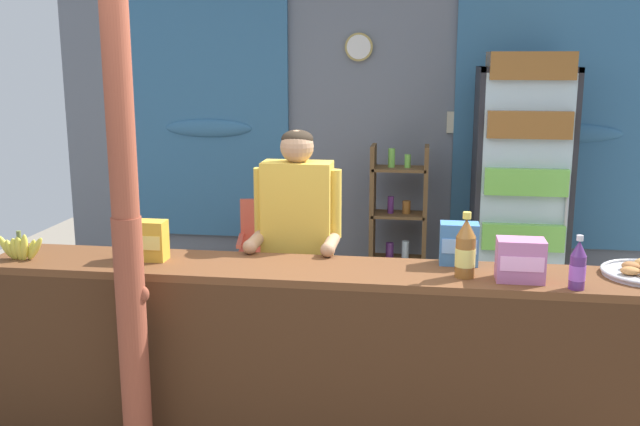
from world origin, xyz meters
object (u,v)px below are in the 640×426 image
(bottle_shelf_rack, at_px, (398,220))
(soda_bottle_iced_tea, at_px, (465,250))
(snack_box_choco_powder, at_px, (145,240))
(stall_counter, at_px, (313,344))
(banana_bunch, at_px, (20,248))
(shopkeeper, at_px, (297,234))
(snack_box_wafer, at_px, (520,260))
(snack_box_biscuit, at_px, (459,244))
(timber_post, at_px, (127,229))
(drink_fridge, at_px, (521,174))
(plastic_lawn_chair, at_px, (266,246))
(soda_bottle_grape_soda, at_px, (578,266))

(bottle_shelf_rack, distance_m, soda_bottle_iced_tea, 2.54)
(snack_box_choco_powder, bearing_deg, stall_counter, -7.16)
(bottle_shelf_rack, bearing_deg, banana_bunch, -127.17)
(shopkeeper, bearing_deg, snack_box_wafer, -24.87)
(snack_box_biscuit, height_order, snack_box_wafer, snack_box_biscuit)
(stall_counter, distance_m, bottle_shelf_rack, 2.55)
(stall_counter, distance_m, timber_post, 1.09)
(bottle_shelf_rack, bearing_deg, drink_fridge, -13.45)
(soda_bottle_iced_tea, height_order, snack_box_choco_powder, soda_bottle_iced_tea)
(snack_box_wafer, bearing_deg, bottle_shelf_rack, 105.17)
(drink_fridge, height_order, snack_box_choco_powder, drink_fridge)
(timber_post, bearing_deg, shopkeeper, 52.81)
(timber_post, xyz_separation_m, banana_bunch, (-0.74, 0.31, -0.21))
(soda_bottle_iced_tea, relative_size, snack_box_biscuit, 1.49)
(plastic_lawn_chair, bearing_deg, drink_fridge, 3.89)
(soda_bottle_grape_soda, distance_m, snack_box_wafer, 0.26)
(drink_fridge, xyz_separation_m, shopkeeper, (-1.45, -1.72, -0.11))
(snack_box_biscuit, xyz_separation_m, snack_box_choco_powder, (-1.63, -0.16, -0.00))
(plastic_lawn_chair, bearing_deg, soda_bottle_iced_tea, -55.06)
(snack_box_choco_powder, bearing_deg, soda_bottle_grape_soda, -4.70)
(bottle_shelf_rack, height_order, snack_box_choco_powder, bottle_shelf_rack)
(drink_fridge, distance_m, shopkeeper, 2.25)
(plastic_lawn_chair, bearing_deg, stall_counter, -71.31)
(timber_post, height_order, soda_bottle_iced_tea, timber_post)
(snack_box_biscuit, relative_size, snack_box_choco_powder, 0.95)
(shopkeeper, bearing_deg, soda_bottle_grape_soda, -24.20)
(shopkeeper, relative_size, snack_box_wafer, 7.14)
(snack_box_choco_powder, bearing_deg, timber_post, -78.94)
(banana_bunch, bearing_deg, snack_box_choco_powder, 7.81)
(timber_post, bearing_deg, soda_bottle_iced_tea, 11.99)
(snack_box_wafer, bearing_deg, plastic_lawn_chair, 129.10)
(stall_counter, height_order, timber_post, timber_post)
(drink_fridge, distance_m, snack_box_choco_powder, 3.09)
(snack_box_wafer, bearing_deg, banana_bunch, -179.84)
(stall_counter, distance_m, snack_box_choco_powder, 1.03)
(banana_bunch, bearing_deg, plastic_lawn_chair, 68.52)
(timber_post, relative_size, shopkeeper, 1.59)
(stall_counter, xyz_separation_m, soda_bottle_grape_soda, (1.25, -0.06, 0.48))
(snack_box_wafer, distance_m, banana_bunch, 2.57)
(stall_counter, height_order, bottle_shelf_rack, bottle_shelf_rack)
(drink_fridge, xyz_separation_m, snack_box_wafer, (-0.27, -2.27, -0.06))
(stall_counter, relative_size, snack_box_choco_powder, 15.26)
(timber_post, relative_size, snack_box_biscuit, 11.69)
(snack_box_choco_powder, relative_size, snack_box_wafer, 1.01)
(shopkeeper, relative_size, soda_bottle_iced_tea, 4.94)
(timber_post, height_order, plastic_lawn_chair, timber_post)
(snack_box_choco_powder, bearing_deg, plastic_lawn_chair, 84.98)
(plastic_lawn_chair, height_order, banana_bunch, banana_bunch)
(bottle_shelf_rack, distance_m, plastic_lawn_chair, 1.13)
(drink_fridge, height_order, snack_box_biscuit, drink_fridge)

